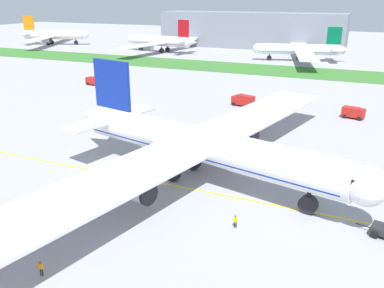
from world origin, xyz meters
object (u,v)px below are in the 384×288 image
(airliner_foreground, at_px, (197,145))
(ground_crew_marshaller_front, at_px, (235,220))
(service_truck_catering_van, at_px, (243,100))
(parked_airliner_far_right, at_px, (301,50))
(ground_crew_wingwalker_starboard, at_px, (41,267))
(service_truck_fuel_bowser, at_px, (95,81))
(traffic_cone_near_nose, at_px, (12,207))
(ground_crew_wingwalker_port, at_px, (33,216))
(parked_airliner_far_centre, at_px, (161,41))
(service_truck_baggage_loader, at_px, (353,112))
(parked_airliner_far_left, at_px, (53,35))

(airliner_foreground, distance_m, ground_crew_marshaller_front, 15.37)
(service_truck_catering_van, bearing_deg, parked_airliner_far_right, 89.76)
(ground_crew_wingwalker_starboard, height_order, service_truck_fuel_bowser, service_truck_fuel_bowser)
(traffic_cone_near_nose, bearing_deg, ground_crew_wingwalker_port, -17.38)
(airliner_foreground, relative_size, parked_airliner_far_centre, 1.32)
(ground_crew_marshaller_front, bearing_deg, service_truck_baggage_loader, 79.48)
(service_truck_baggage_loader, bearing_deg, ground_crew_marshaller_front, -100.52)
(airliner_foreground, height_order, service_truck_catering_van, airliner_foreground)
(ground_crew_wingwalker_port, xyz_separation_m, service_truck_catering_van, (7.16, 64.70, 0.55))
(airliner_foreground, xyz_separation_m, service_truck_fuel_bowser, (-55.87, 51.25, -4.14))
(ground_crew_wingwalker_starboard, bearing_deg, ground_crew_wingwalker_port, 137.03)
(ground_crew_marshaller_front, bearing_deg, parked_airliner_far_left, 136.59)
(ground_crew_wingwalker_starboard, bearing_deg, parked_airliner_far_left, 130.65)
(ground_crew_marshaller_front, distance_m, parked_airliner_far_left, 212.20)
(airliner_foreground, distance_m, service_truck_fuel_bowser, 75.93)
(parked_airliner_far_centre, relative_size, parked_airliner_far_right, 1.02)
(traffic_cone_near_nose, bearing_deg, parked_airliner_far_left, 129.46)
(airliner_foreground, height_order, ground_crew_wingwalker_port, airliner_foreground)
(service_truck_fuel_bowser, distance_m, parked_airliner_far_right, 90.91)
(service_truck_baggage_loader, height_order, service_truck_fuel_bowser, service_truck_fuel_bowser)
(traffic_cone_near_nose, distance_m, parked_airliner_far_right, 146.05)
(service_truck_fuel_bowser, relative_size, parked_airliner_far_left, 0.11)
(airliner_foreground, height_order, parked_airliner_far_left, airliner_foreground)
(ground_crew_wingwalker_port, height_order, parked_airliner_far_right, parked_airliner_far_right)
(service_truck_baggage_loader, xyz_separation_m, parked_airliner_far_left, (-164.43, 90.34, 3.90))
(ground_crew_wingwalker_starboard, height_order, parked_airliner_far_centre, parked_airliner_far_centre)
(service_truck_catering_van, distance_m, parked_airliner_far_right, 82.43)
(ground_crew_wingwalker_port, bearing_deg, airliner_foreground, 56.27)
(ground_crew_wingwalker_starboard, bearing_deg, traffic_cone_near_nose, 145.59)
(service_truck_fuel_bowser, height_order, service_truck_catering_van, service_truck_catering_van)
(airliner_foreground, relative_size, service_truck_baggage_loader, 16.15)
(ground_crew_wingwalker_starboard, bearing_deg, parked_airliner_far_right, 90.17)
(service_truck_fuel_bowser, xyz_separation_m, parked_airliner_far_centre, (-17.45, 78.32, 3.87))
(ground_crew_wingwalker_port, bearing_deg, ground_crew_marshaller_front, 21.14)
(parked_airliner_far_right, bearing_deg, parked_airliner_far_left, 176.87)
(ground_crew_wingwalker_port, relative_size, ground_crew_wingwalker_starboard, 1.00)
(service_truck_fuel_bowser, bearing_deg, parked_airliner_far_right, 56.59)
(ground_crew_wingwalker_starboard, xyz_separation_m, parked_airliner_far_right, (-0.46, 154.48, 3.80))
(ground_crew_wingwalker_starboard, relative_size, parked_airliner_far_centre, 0.03)
(ground_crew_wingwalker_port, height_order, traffic_cone_near_nose, ground_crew_wingwalker_port)
(service_truck_fuel_bowser, distance_m, parked_airliner_far_left, 121.80)
(service_truck_baggage_loader, bearing_deg, ground_crew_wingwalker_starboard, -109.41)
(parked_airliner_far_left, bearing_deg, parked_airliner_far_right, -3.13)
(ground_crew_wingwalker_port, distance_m, traffic_cone_near_nose, 5.58)
(service_truck_catering_van, distance_m, parked_airliner_far_centre, 108.27)
(parked_airliner_far_right, bearing_deg, ground_crew_wingwalker_port, -92.92)
(service_truck_baggage_loader, bearing_deg, traffic_cone_near_nose, -121.57)
(service_truck_catering_van, bearing_deg, service_truck_fuel_bowser, 172.50)
(service_truck_catering_van, bearing_deg, traffic_cone_near_nose, -101.16)
(service_truck_catering_van, xyz_separation_m, parked_airliner_far_right, (0.34, 82.36, 3.24))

